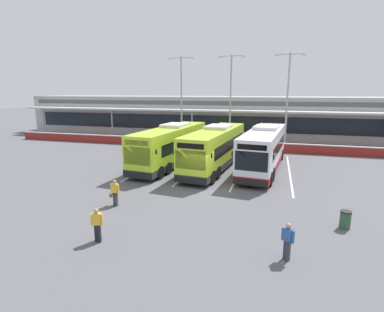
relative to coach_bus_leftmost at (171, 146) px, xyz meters
name	(u,v)px	position (x,y,z in m)	size (l,w,h in m)	color
ground_plane	(202,187)	(4.42, -5.88, -1.79)	(200.00, 200.00, 0.00)	#56565B
terminal_building	(243,116)	(4.42, 21.02, 1.23)	(70.00, 13.00, 6.00)	#B7B7B2
red_barrier_wall	(231,145)	(4.42, 8.62, -1.23)	(60.00, 0.40, 1.10)	maroon
coach_bus_leftmost	(171,146)	(0.00, 0.00, 0.00)	(3.95, 12.34, 3.78)	#B7DB2D
coach_bus_left_centre	(215,149)	(4.24, -0.15, 0.00)	(3.95, 12.34, 3.78)	#B7DB2D
coach_bus_centre	(264,150)	(8.44, 0.57, 0.00)	(3.95, 12.34, 3.78)	silver
bay_stripe_far_west	(154,163)	(-1.88, 0.12, -1.78)	(0.14, 13.00, 0.01)	silver
bay_stripe_west	(195,166)	(2.32, 0.12, -1.78)	(0.14, 13.00, 0.01)	silver
bay_stripe_mid_west	(240,169)	(6.52, 0.12, -1.78)	(0.14, 13.00, 0.01)	silver
bay_stripe_centre	(290,172)	(10.72, 0.12, -1.78)	(0.14, 13.00, 0.01)	silver
pedestrian_with_handbag	(115,192)	(0.18, -10.67, -0.93)	(0.62, 0.31, 1.62)	#33333D
pedestrian_in_dark_coat	(288,240)	(10.04, -14.02, -0.91)	(0.51, 0.41, 1.62)	#33333D
pedestrian_child	(97,224)	(1.68, -14.82, -0.91)	(0.53, 0.32, 1.62)	black
lamp_post_west	(181,95)	(-2.37, 10.58, 4.50)	(3.24, 0.28, 11.00)	#9E9EA3
lamp_post_centre	(230,96)	(3.91, 10.33, 4.50)	(3.24, 0.28, 11.00)	#9E9EA3
lamp_post_east	(287,96)	(10.45, 10.28, 4.50)	(3.24, 0.28, 11.00)	#9E9EA3
litter_bin	(345,220)	(12.98, -10.22, -1.32)	(0.54, 0.54, 0.93)	#2D5133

